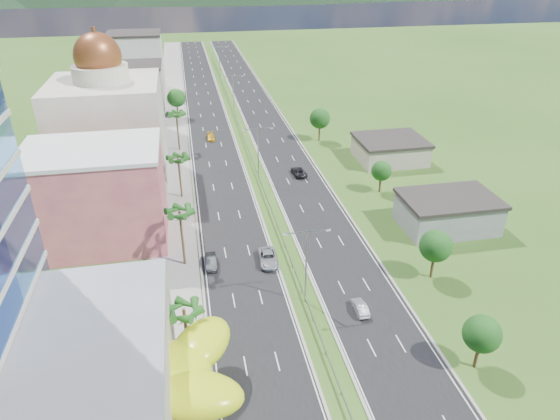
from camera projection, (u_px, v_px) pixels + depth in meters
ground at (325, 355)px, 57.88m from camera, size 500.00×500.00×0.00m
road_left at (209, 122)px, 134.67m from camera, size 11.00×260.00×0.04m
road_right at (263, 118)px, 137.20m from camera, size 11.00×260.00×0.04m
sidewalk_left at (173, 124)px, 133.04m from camera, size 7.00×260.00×0.12m
median_guardrail at (245, 140)px, 120.03m from camera, size 0.10×216.06×0.76m
streetlight_median_b at (306, 259)px, 63.39m from camera, size 6.04×0.25×11.00m
streetlight_median_c at (258, 148)px, 98.09m from camera, size 6.04×0.25×11.00m
streetlight_median_d at (233, 91)px, 137.13m from camera, size 6.04×0.25×11.00m
streetlight_median_e at (219, 59)px, 176.16m from camera, size 6.04×0.25×11.00m
mall_podium at (1, 406)px, 44.69m from camera, size 30.00×24.00×11.00m
lime_canopy at (141, 374)px, 48.69m from camera, size 18.00×15.00×7.40m
pink_shophouse at (98, 197)px, 77.39m from camera, size 20.00×15.00×15.00m
domed_building at (109, 127)px, 95.54m from camera, size 20.00×20.00×28.70m
midrise_grey at (127, 107)px, 118.96m from camera, size 16.00×15.00×16.00m
midrise_beige at (134, 90)px, 138.75m from camera, size 16.00×15.00×13.00m
midrise_white at (137, 64)px, 157.53m from camera, size 16.00×15.00×18.00m
shed_near at (447, 214)px, 83.13m from camera, size 15.00×10.00×5.00m
shed_far at (390, 151)px, 109.63m from camera, size 14.00×12.00×4.40m
palm_tree_b at (184, 312)px, 53.69m from camera, size 3.60×3.60×8.10m
palm_tree_c at (180, 214)px, 70.36m from camera, size 3.60×3.60×9.60m
palm_tree_d at (178, 160)px, 90.76m from camera, size 3.60×3.60×8.60m
palm_tree_e at (176, 115)px, 112.09m from camera, size 3.60×3.60×9.40m
leafy_tree_lfar at (176, 98)px, 135.05m from camera, size 4.90×4.90×8.05m
leafy_tree_ra at (482, 334)px, 54.01m from camera, size 4.20×4.20×6.90m
leafy_tree_rb at (436, 246)px, 69.08m from camera, size 4.55×4.55×7.47m
leafy_tree_rc at (381, 171)px, 94.25m from camera, size 3.85×3.85×6.33m
leafy_tree_rd at (320, 118)px, 119.03m from camera, size 4.90×4.90×8.05m
car_dark_left at (211, 262)px, 73.56m from camera, size 1.66×4.55×1.49m
car_silver_mid_left at (268, 258)px, 74.31m from camera, size 2.90×5.86×1.60m
car_yellow_far_left at (211, 137)px, 122.02m from camera, size 1.85×4.47×1.29m
car_silver_right at (360, 307)px, 64.38m from camera, size 1.42×4.00×1.31m
car_dark_far_right at (299, 172)px, 102.96m from camera, size 2.82×5.35×1.43m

